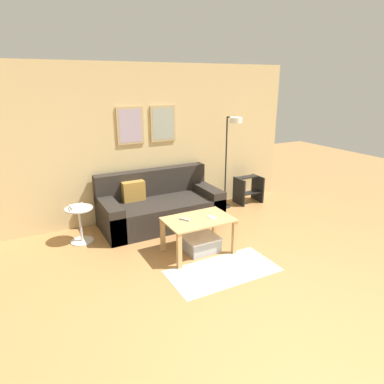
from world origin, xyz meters
The scene contains 12 objects.
ground_plane centered at (0.00, 0.00, 0.00)m, with size 16.00×16.00×0.00m, color #A87542.
wall_back centered at (0.00, 3.64, 1.28)m, with size 5.60×0.09×2.55m.
area_rug centered at (0.14, 1.39, 0.00)m, with size 1.39×0.71×0.01m, color #C1B299.
couch centered at (0.03, 3.16, 0.29)m, with size 1.94×0.93×0.85m.
coffee_table centered at (0.10, 1.98, 0.40)m, with size 0.91×0.59×0.50m.
storage_bin centered at (0.16, 1.99, 0.11)m, with size 0.47×0.41×0.21m.
floor_lamp centered at (1.41, 3.14, 1.23)m, with size 0.22×0.48×1.68m.
side_table centered at (-1.26, 3.07, 0.32)m, with size 0.39×0.39×0.53m.
book_stack centered at (-1.28, 3.05, 0.56)m, with size 0.22×0.19×0.05m.
remote_control centered at (-0.08, 2.02, 0.51)m, with size 0.04×0.15×0.02m, color #99999E.
cell_phone centered at (0.29, 1.93, 0.50)m, with size 0.07×0.14×0.01m, color silver.
step_stool centered at (1.95, 3.30, 0.27)m, with size 0.48×0.37×0.50m.
Camera 1 is at (-1.98, -1.75, 2.29)m, focal length 32.00 mm.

